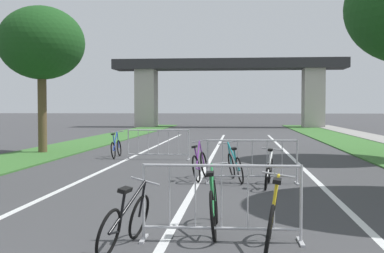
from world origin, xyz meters
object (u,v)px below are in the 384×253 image
Objects in this scene: bicycle_yellow_3 at (271,221)px; bicycle_blue_5 at (116,148)px; bicycle_green_0 at (214,206)px; crowd_barrier_second at (252,162)px; bicycle_purple_4 at (200,165)px; crowd_barrier_third at (158,145)px; tree_left_maple_mid at (41,44)px; bicycle_white_1 at (269,171)px; bicycle_black_2 at (126,222)px; crowd_barrier_nearest at (221,203)px; bicycle_teal_6 at (235,166)px.

bicycle_yellow_3 is 12.21m from bicycle_blue_5.
bicycle_green_0 is 1.17m from bicycle_yellow_3.
bicycle_green_0 is at bearing -98.25° from crowd_barrier_second.
bicycle_purple_4 is (-1.38, 6.02, -0.01)m from bicycle_yellow_3.
crowd_barrier_third is at bearing -20.56° from bicycle_blue_5.
bicycle_yellow_3 is (8.16, -12.56, -3.94)m from tree_left_maple_mid.
bicycle_purple_4 is (-1.66, 0.90, 0.03)m from bicycle_white_1.
bicycle_green_0 is (-0.67, -4.64, -0.13)m from crowd_barrier_second.
tree_left_maple_mid reaches higher than bicycle_black_2.
bicycle_purple_4 is at bearing 109.17° from bicycle_yellow_3.
crowd_barrier_nearest is 1.33× the size of bicycle_purple_4.
tree_left_maple_mid is 5.34m from bicycle_blue_5.
bicycle_teal_6 is at bearing 101.12° from bicycle_yellow_3.
bicycle_teal_6 is (0.14, 5.54, -0.15)m from crowd_barrier_nearest.
crowd_barrier_nearest is 0.99× the size of crowd_barrier_second.
bicycle_black_2 is at bearing -104.54° from bicycle_white_1.
bicycle_purple_4 is (-1.28, 0.50, -0.14)m from crowd_barrier_second.
crowd_barrier_third is 11.14m from bicycle_yellow_3.
bicycle_white_1 is 1.05× the size of bicycle_black_2.
tree_left_maple_mid is at bearing 138.88° from crowd_barrier_second.
bicycle_blue_5 reaches higher than bicycle_white_1.
bicycle_black_2 is at bearing -107.27° from crowd_barrier_second.
bicycle_blue_5 is 0.97× the size of bicycle_teal_6.
bicycle_blue_5 is at bearing 115.06° from bicycle_black_2.
tree_left_maple_mid is 14.81m from crowd_barrier_nearest.
bicycle_purple_4 is (1.83, -4.65, -0.14)m from crowd_barrier_third.
tree_left_maple_mid is at bearing 129.24° from bicycle_yellow_3.
crowd_barrier_second reaches higher than bicycle_black_2.
tree_left_maple_mid reaches higher than crowd_barrier_third.
crowd_barrier_nearest is 1.31m from bicycle_black_2.
bicycle_teal_6 is (0.26, 5.04, -0.02)m from bicycle_green_0.
bicycle_white_1 is at bearing 78.11° from bicycle_black_2.
bicycle_green_0 is at bearing 137.56° from bicycle_yellow_3.
bicycle_black_2 is at bearing -114.38° from bicycle_teal_6.
tree_left_maple_mid is 3.41× the size of bicycle_yellow_3.
crowd_barrier_second is at bearing -41.12° from tree_left_maple_mid.
crowd_barrier_nearest is at bearing -76.88° from bicycle_green_0.
bicycle_green_0 is 5.05m from bicycle_teal_6.
tree_left_maple_mid is 11.93m from bicycle_white_1.
bicycle_teal_6 reaches higher than bicycle_black_2.
bicycle_black_2 is at bearing -138.78° from bicycle_green_0.
bicycle_white_1 is (1.05, 4.24, -0.04)m from bicycle_green_0.
bicycle_white_1 reaches higher than bicycle_black_2.
crowd_barrier_nearest is 1.31× the size of bicycle_teal_6.
bicycle_blue_5 is (-3.00, 11.32, -0.00)m from bicycle_black_2.
bicycle_black_2 is at bearing -63.52° from tree_left_maple_mid.
bicycle_blue_5 is at bearing 117.55° from bicycle_teal_6.
bicycle_black_2 is (-2.12, -5.23, 0.01)m from bicycle_white_1.
bicycle_yellow_3 reaches higher than bicycle_black_2.
bicycle_blue_5 is (-4.08, 10.33, -0.04)m from bicycle_green_0.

